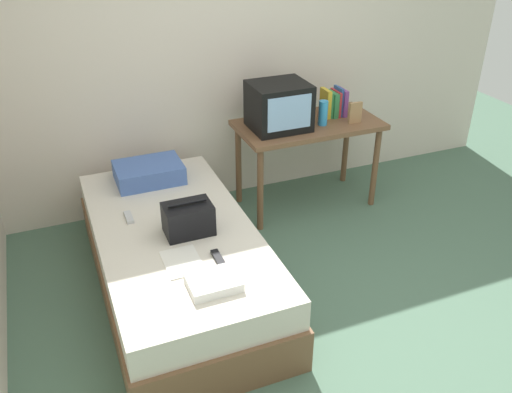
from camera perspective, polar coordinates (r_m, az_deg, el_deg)
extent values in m
plane|color=#4C6B56|center=(3.49, 9.59, -13.77)|extent=(8.00, 8.00, 0.00)
cube|color=beige|center=(4.49, -2.50, 15.67)|extent=(5.20, 0.10, 2.60)
cube|color=brown|center=(3.71, -8.19, -7.76)|extent=(1.00, 2.00, 0.29)
cube|color=beige|center=(3.57, -8.47, -4.64)|extent=(0.97, 1.94, 0.20)
cube|color=brown|center=(4.43, 5.55, 7.51)|extent=(1.16, 0.60, 0.04)
cylinder|color=brown|center=(4.19, 0.45, 0.67)|extent=(0.05, 0.05, 0.70)
cylinder|color=brown|center=(4.64, 12.40, 2.99)|extent=(0.05, 0.05, 0.70)
cylinder|color=brown|center=(4.59, -1.85, 3.35)|extent=(0.05, 0.05, 0.70)
cylinder|color=brown|center=(5.01, 9.42, 5.29)|extent=(0.05, 0.05, 0.70)
cube|color=black|center=(4.24, 2.41, 9.48)|extent=(0.44, 0.38, 0.36)
cube|color=#8CB2E0|center=(4.07, 3.55, 8.74)|extent=(0.35, 0.01, 0.26)
cylinder|color=#3399DB|center=(4.36, 7.06, 8.72)|extent=(0.07, 0.07, 0.20)
cube|color=gold|center=(4.52, 7.30, 9.71)|extent=(0.04, 0.14, 0.23)
cube|color=#337F47|center=(4.53, 7.63, 9.64)|extent=(0.02, 0.13, 0.21)
cube|color=#337F47|center=(4.55, 8.00, 9.61)|extent=(0.04, 0.16, 0.20)
cube|color=#B72D33|center=(4.57, 8.37, 9.70)|extent=(0.02, 0.17, 0.21)
cube|color=#2D5699|center=(4.57, 8.63, 9.89)|extent=(0.02, 0.14, 0.24)
cube|color=#7A3D89|center=(4.59, 8.95, 9.82)|extent=(0.04, 0.17, 0.22)
cube|color=#9E754C|center=(4.43, 10.40, 8.65)|extent=(0.11, 0.02, 0.17)
cube|color=#4766AD|center=(4.09, -11.19, 2.51)|extent=(0.48, 0.35, 0.14)
cube|color=black|center=(3.40, -7.14, -2.36)|extent=(0.30, 0.20, 0.20)
cylinder|color=black|center=(3.35, -7.26, -0.68)|extent=(0.24, 0.02, 0.02)
cube|color=white|center=(3.20, -7.76, -6.80)|extent=(0.21, 0.29, 0.01)
cube|color=black|center=(3.20, -4.01, -6.46)|extent=(0.04, 0.16, 0.02)
cube|color=#B7B7BC|center=(3.66, -13.23, -2.14)|extent=(0.04, 0.14, 0.02)
cube|color=white|center=(2.99, -4.48, -9.00)|extent=(0.28, 0.22, 0.05)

